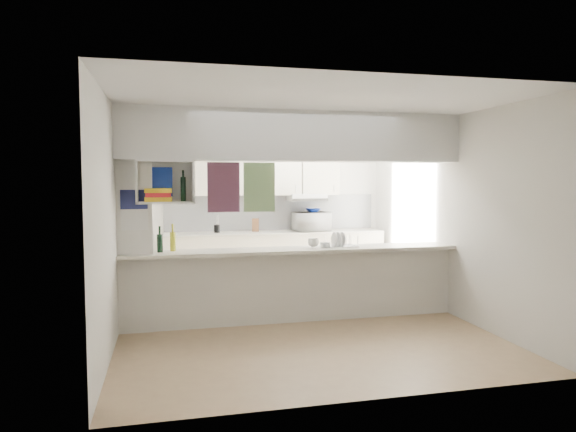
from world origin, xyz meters
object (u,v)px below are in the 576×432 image
object	(u,v)px
bowl	(313,210)
wine_bottles	(167,242)
dish_rack	(341,241)
microwave	(312,222)

from	to	relation	value
bowl	wine_bottles	world-z (taller)	bowl
bowl	dish_rack	size ratio (longest dim) A/B	0.64
microwave	wine_bottles	xyz separation A→B (m)	(-2.36, -2.00, -0.04)
bowl	dish_rack	world-z (taller)	bowl
dish_rack	bowl	bearing A→B (deg)	80.88
bowl	wine_bottles	distance (m)	3.16
wine_bottles	microwave	bearing A→B (deg)	40.31
microwave	dish_rack	bearing A→B (deg)	75.04
microwave	bowl	xyz separation A→B (m)	(0.04, 0.04, 0.19)
bowl	dish_rack	bearing A→B (deg)	-96.23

